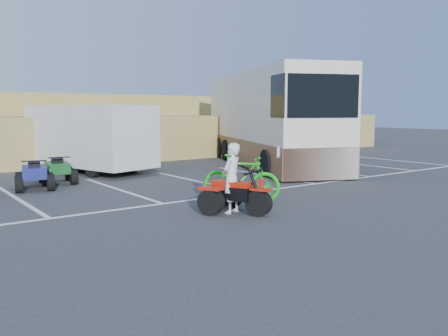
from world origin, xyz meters
TOP-DOWN VIEW (x-y plane):
  - ground at (0.00, 0.00)m, footprint 100.00×100.00m
  - parking_stripes at (0.87, 4.07)m, footprint 28.00×5.16m
  - grass_embankment at (0.00, 15.48)m, footprint 40.00×8.50m
  - red_trike_atv at (0.80, 0.46)m, footprint 1.64×1.84m
  - rider at (0.74, 0.60)m, footprint 0.67×0.57m
  - green_dirt_bike at (1.75, 1.54)m, footprint 1.66×1.87m
  - cargo_trailer at (0.82, 9.37)m, footprint 3.42×5.60m
  - rv_motorhome at (7.77, 7.35)m, footprint 6.43×10.65m
  - quad_atv_blue at (-1.93, 6.46)m, footprint 1.33×1.58m
  - quad_atv_green at (-1.05, 7.21)m, footprint 1.22×1.50m

SIDE VIEW (x-z plane):
  - ground at x=0.00m, z-range 0.00..0.00m
  - red_trike_atv at x=0.80m, z-range -0.49..0.49m
  - quad_atv_blue at x=-1.93m, z-range -0.45..0.45m
  - quad_atv_green at x=-1.05m, z-range -0.44..0.44m
  - parking_stripes at x=0.87m, z-range 0.00..0.01m
  - green_dirt_bike at x=1.75m, z-range 0.00..1.18m
  - rider at x=0.74m, z-range 0.00..1.55m
  - cargo_trailer at x=0.82m, z-range 0.10..2.54m
  - grass_embankment at x=0.00m, z-range -0.13..2.97m
  - rv_motorhome at x=7.77m, z-range -0.25..3.51m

